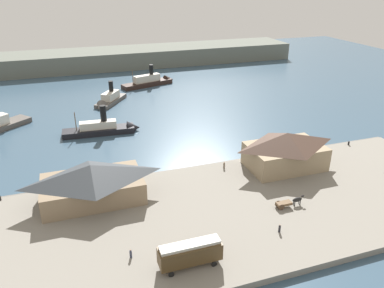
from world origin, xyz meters
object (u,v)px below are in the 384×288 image
horse_cart (289,202)px  ferry_mid_harbor (152,81)px  ferry_shed_customs_shed (92,182)px  mooring_post_center_west (349,143)px  pedestrian_standing_center (280,228)px  ferry_approaching_east (107,128)px  pedestrian_by_tram (131,254)px  ferry_shed_central_terminal (286,150)px  street_tram (190,253)px  mooring_post_center_east (0,198)px  pedestrian_near_east_shed (224,165)px  ferry_moored_east (108,100)px

horse_cart → ferry_mid_harbor: 95.96m
ferry_shed_customs_shed → horse_cart: ferry_shed_customs_shed is taller
mooring_post_center_west → pedestrian_standing_center: bearing=-144.1°
ferry_approaching_east → pedestrian_by_tram: bearing=-93.3°
ferry_approaching_east → ferry_shed_central_terminal: bearing=-45.6°
street_tram → mooring_post_center_east: size_ratio=10.56×
ferry_shed_central_terminal → pedestrian_standing_center: ferry_shed_central_terminal is taller
mooring_post_center_east → horse_cart: bearing=-20.9°
mooring_post_center_west → street_tram: bearing=-151.5°
ferry_shed_central_terminal → ferry_mid_harbor: 82.43m
ferry_shed_customs_shed → ferry_approaching_east: 36.74m
pedestrian_by_tram → pedestrian_near_east_shed: bearing=41.6°
pedestrian_near_east_shed → ferry_approaching_east: ferry_approaching_east is taller
horse_cart → pedestrian_by_tram: 31.09m
ferry_shed_central_terminal → ferry_moored_east: 69.80m
ferry_moored_east → ferry_shed_customs_shed: bearing=-99.9°
street_tram → ferry_moored_east: bearing=90.7°
street_tram → ferry_mid_harbor: ferry_mid_harbor is taller
ferry_shed_central_terminal → horse_cart: 16.60m
ferry_shed_central_terminal → ferry_mid_harbor: (-11.40, 81.54, -3.86)m
pedestrian_near_east_shed → mooring_post_center_east: (-46.33, 1.80, -0.27)m
ferry_shed_central_terminal → horse_cart: bearing=-118.1°
pedestrian_by_tram → ferry_approaching_east: bearing=86.7°
pedestrian_standing_center → mooring_post_center_west: pedestrian_standing_center is taller
horse_cart → ferry_shed_central_terminal: bearing=61.9°
street_tram → horse_cart: (22.66, 9.01, -1.48)m
mooring_post_center_west → ferry_approaching_east: ferry_approaching_east is taller
mooring_post_center_west → ferry_moored_east: ferry_moored_east is taller
pedestrian_standing_center → ferry_shed_customs_shed: bearing=144.2°
mooring_post_center_east → ferry_moored_east: 63.32m
ferry_shed_customs_shed → horse_cart: bearing=-22.8°
mooring_post_center_east → ferry_moored_east: size_ratio=0.05×
pedestrian_near_east_shed → ferry_mid_harbor: size_ratio=0.07×
ferry_shed_central_terminal → pedestrian_by_tram: (-38.44, -18.76, -3.52)m
pedestrian_by_tram → ferry_approaching_east: 54.93m
pedestrian_standing_center → ferry_moored_east: 84.77m
pedestrian_by_tram → pedestrian_standing_center: bearing=-4.3°
street_tram → ferry_approaching_east: ferry_approaching_east is taller
street_tram → mooring_post_center_west: (52.51, 28.54, -1.96)m
ferry_approaching_east → ferry_moored_east: 26.42m
ferry_approaching_east → ferry_mid_harbor: bearing=62.3°
ferry_shed_central_terminal → ferry_approaching_east: 50.64m
ferry_shed_central_terminal → pedestrian_by_tram: ferry_shed_central_terminal is taller
horse_cart → ferry_mid_harbor: size_ratio=0.25×
ferry_moored_east → pedestrian_by_tram: bearing=-95.0°
pedestrian_by_tram → mooring_post_center_west: (60.62, 23.94, -0.25)m
ferry_moored_east → ferry_mid_harbor: bearing=44.0°
pedestrian_standing_center → ferry_approaching_east: 60.79m
pedestrian_by_tram → street_tram: bearing=-29.6°
pedestrian_near_east_shed → ferry_moored_east: size_ratio=0.10×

